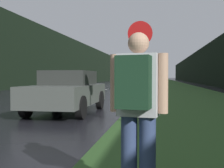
{
  "coord_description": "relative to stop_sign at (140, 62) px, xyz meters",
  "views": [
    {
      "loc": [
        5.11,
        1.46,
        1.26
      ],
      "look_at": [
        2.64,
        16.28,
        0.86
      ],
      "focal_mm": 45.0,
      "sensor_mm": 36.0,
      "label": 1
    }
  ],
  "objects": [
    {
      "name": "stop_sign",
      "position": [
        0.0,
        0.0,
        0.0
      ],
      "size": [
        0.64,
        0.07,
        2.69
      ],
      "color": "slate",
      "rests_on": "ground_plane"
    },
    {
      "name": "car_passing_far",
      "position": [
        -2.65,
        21.47,
        -0.87
      ],
      "size": [
        1.82,
        4.39,
        1.51
      ],
      "rotation": [
        0.0,
        0.0,
        3.14
      ],
      "color": "black",
      "rests_on": "ground_plane"
    },
    {
      "name": "treeline_near_side",
      "position": [
        8.32,
        41.27,
        1.35
      ],
      "size": [
        2.0,
        140.0,
        5.95
      ],
      "primitive_type": "cube",
      "color": "black",
      "rests_on": "ground_plane"
    },
    {
      "name": "treeline_far_side",
      "position": [
        -14.59,
        41.27,
        2.15
      ],
      "size": [
        2.0,
        140.0,
        7.55
      ],
      "primitive_type": "cube",
      "color": "black",
      "rests_on": "ground_plane"
    },
    {
      "name": "grass_verge",
      "position": [
        2.32,
        31.27,
        -1.62
      ],
      "size": [
        6.0,
        240.0,
        0.02
      ],
      "primitive_type": "cube",
      "color": "#2D5123",
      "rests_on": "ground_plane"
    },
    {
      "name": "hitchhiker_with_backpack",
      "position": [
        0.27,
        -4.49,
        -0.65
      ],
      "size": [
        0.58,
        0.46,
        1.7
      ],
      "rotation": [
        0.0,
        0.0,
        -0.16
      ],
      "color": "navy",
      "rests_on": "ground_plane"
    },
    {
      "name": "lane_stripe_f",
      "position": [
        -4.63,
        26.81,
        -1.63
      ],
      "size": [
        0.12,
        3.0,
        0.01
      ],
      "primitive_type": "cube",
      "color": "silver",
      "rests_on": "ground_plane"
    },
    {
      "name": "lane_stripe_d",
      "position": [
        -4.63,
        12.81,
        -1.63
      ],
      "size": [
        0.12,
        3.0,
        0.01
      ],
      "primitive_type": "cube",
      "color": "silver",
      "rests_on": "ground_plane"
    },
    {
      "name": "car_passing_near",
      "position": [
        -2.65,
        2.11,
        -0.88
      ],
      "size": [
        1.94,
        4.32,
        1.46
      ],
      "rotation": [
        0.0,
        0.0,
        3.14
      ],
      "color": "#4C514C",
      "rests_on": "ground_plane"
    },
    {
      "name": "lane_stripe_c",
      "position": [
        -4.63,
        5.81,
        -1.63
      ],
      "size": [
        0.12,
        3.0,
        0.01
      ],
      "primitive_type": "cube",
      "color": "silver",
      "rests_on": "ground_plane"
    },
    {
      "name": "delivery_truck",
      "position": [
        -6.61,
        83.31,
        0.15
      ],
      "size": [
        2.61,
        8.95,
        3.35
      ],
      "color": "#6E684F",
      "rests_on": "ground_plane"
    },
    {
      "name": "lane_stripe_e",
      "position": [
        -4.63,
        19.81,
        -1.63
      ],
      "size": [
        0.12,
        3.0,
        0.01
      ],
      "primitive_type": "cube",
      "color": "silver",
      "rests_on": "ground_plane"
    }
  ]
}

